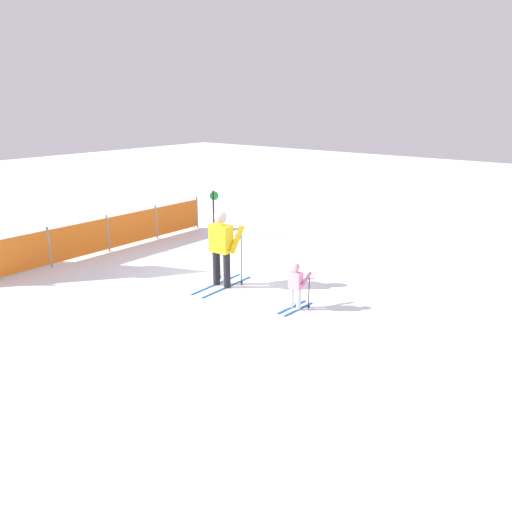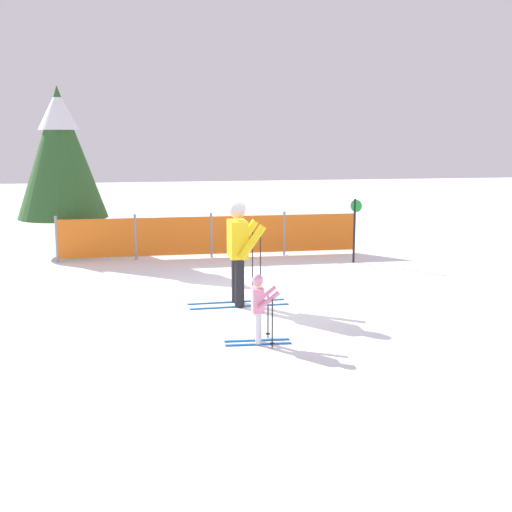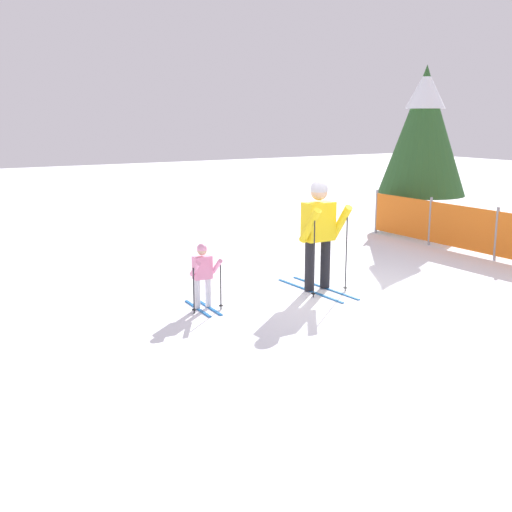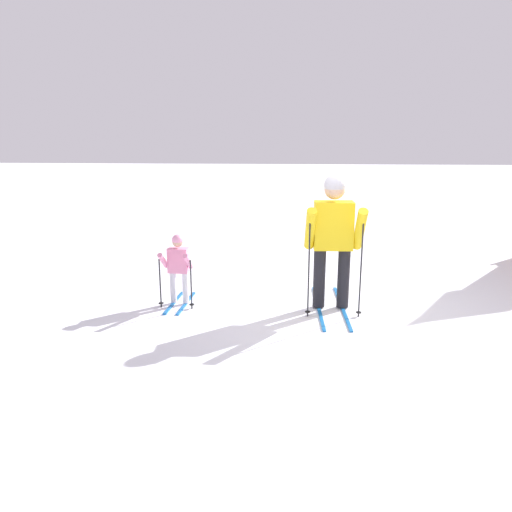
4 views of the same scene
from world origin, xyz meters
The scene contains 3 objects.
ground_plane centered at (0.00, 0.00, 0.00)m, with size 60.00×60.00×0.00m, color white.
skier_adult centered at (-0.24, -0.22, 1.10)m, with size 1.75×0.78×1.85m.
skier_child centered at (-0.28, -2.35, 0.58)m, with size 0.96×0.51×1.01m.
Camera 4 is at (6.35, -0.84, 2.41)m, focal length 35.00 mm.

